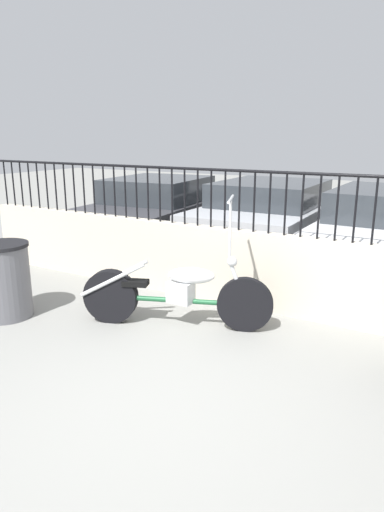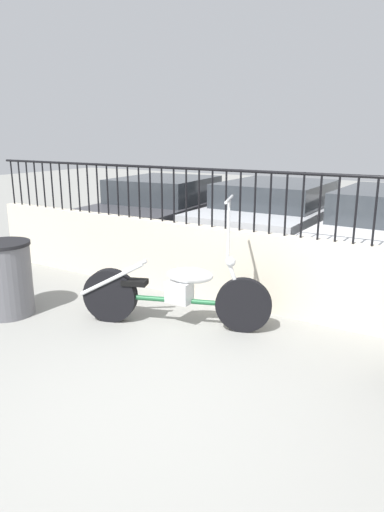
# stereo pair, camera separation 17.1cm
# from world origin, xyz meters

# --- Properties ---
(ground_plane) EXTENTS (40.00, 40.00, 0.00)m
(ground_plane) POSITION_xyz_m (0.00, 0.00, 0.00)
(ground_plane) COLOR gray
(low_wall) EXTENTS (9.44, 0.18, 0.96)m
(low_wall) POSITION_xyz_m (0.00, 2.44, 0.48)
(low_wall) COLOR beige
(low_wall) RESTS_ON ground_plane
(fence_railing) EXTENTS (9.44, 0.04, 0.74)m
(fence_railing) POSITION_xyz_m (-0.00, 2.44, 1.46)
(fence_railing) COLOR black
(fence_railing) RESTS_ON low_wall
(motorcycle_green) EXTENTS (2.08, 0.92, 1.47)m
(motorcycle_green) POSITION_xyz_m (-0.78, 1.42, 0.38)
(motorcycle_green) COLOR black
(motorcycle_green) RESTS_ON ground_plane
(trash_bin) EXTENTS (0.61, 0.61, 0.89)m
(trash_bin) POSITION_xyz_m (-2.57, 0.70, 0.45)
(trash_bin) COLOR #56565B
(trash_bin) RESTS_ON ground_plane
(car_dark_grey) EXTENTS (2.22, 4.14, 1.27)m
(car_dark_grey) POSITION_xyz_m (-3.30, 5.08, 0.65)
(car_dark_grey) COLOR black
(car_dark_grey) RESTS_ON ground_plane
(car_silver) EXTENTS (1.94, 4.21, 1.29)m
(car_silver) POSITION_xyz_m (-1.02, 5.34, 0.67)
(car_silver) COLOR black
(car_silver) RESTS_ON ground_plane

